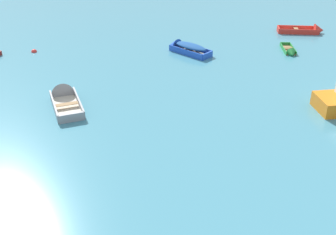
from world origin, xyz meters
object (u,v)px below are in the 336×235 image
Objects in this scene: mooring_buoy_trailing at (34,52)px; rowboat_blue_cluster_outer at (185,47)px; rowboat_grey_center at (64,97)px; rowboat_green_near_right at (290,52)px; rowboat_red_distant_center at (309,31)px.

rowboat_blue_cluster_outer is at bearing -4.97° from mooring_buoy_trailing.
mooring_buoy_trailing is at bearing 110.53° from rowboat_grey_center.
mooring_buoy_trailing is at bearing 173.70° from rowboat_green_near_right.
mooring_buoy_trailing is (-3.38, 9.02, -0.23)m from rowboat_grey_center.
rowboat_blue_cluster_outer is at bearing 171.77° from rowboat_green_near_right.
mooring_buoy_trailing is (-23.51, -2.76, -0.20)m from rowboat_red_distant_center.
rowboat_grey_center is 9.63m from mooring_buoy_trailing.
rowboat_blue_cluster_outer is at bearing 43.30° from rowboat_grey_center.
rowboat_green_near_right is 6.10× the size of mooring_buoy_trailing.
rowboat_grey_center reaches higher than rowboat_blue_cluster_outer.
rowboat_red_distant_center is at bearing 30.33° from rowboat_grey_center.
rowboat_green_near_right is at bearing -8.23° from rowboat_blue_cluster_outer.
rowboat_grey_center reaches higher than rowboat_green_near_right.
rowboat_grey_center is 1.18× the size of rowboat_blue_cluster_outer.
mooring_buoy_trailing is at bearing 175.03° from rowboat_blue_cluster_outer.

